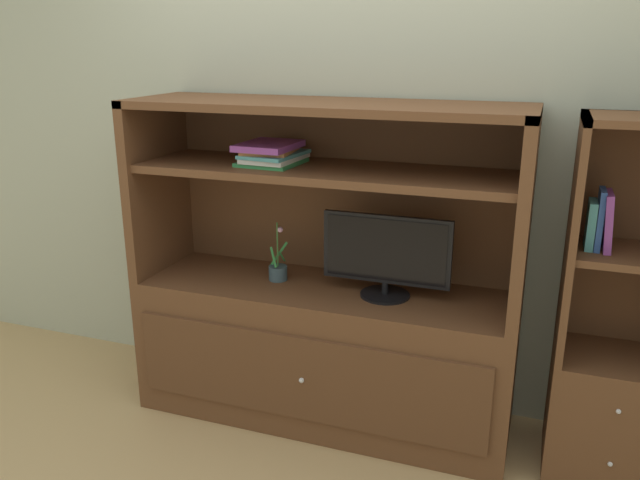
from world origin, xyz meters
TOP-DOWN VIEW (x-y plane):
  - ground_plane at (0.00, 0.00)m, footprint 8.00×8.00m
  - painted_rear_wall at (0.00, 0.75)m, footprint 6.00×0.10m
  - media_console at (0.00, 0.41)m, footprint 1.81×0.58m
  - tv_monitor at (0.30, 0.39)m, footprint 0.59×0.23m
  - potted_plant at (-0.24, 0.42)m, footprint 0.10×0.10m
  - magazine_stack at (-0.25, 0.40)m, footprint 0.28×0.34m
  - bookshelf_tall at (1.31, 0.41)m, footprint 0.51×0.42m
  - upright_book_row at (1.17, 0.40)m, footprint 0.10×0.17m

SIDE VIEW (x-z plane):
  - ground_plane at x=0.00m, z-range 0.00..0.00m
  - media_console at x=0.00m, z-range -0.28..1.27m
  - bookshelf_tall at x=1.31m, z-range -0.27..1.27m
  - potted_plant at x=-0.24m, z-range 0.59..0.88m
  - tv_monitor at x=0.30m, z-range 0.69..1.08m
  - upright_book_row at x=1.17m, z-range 1.00..1.24m
  - magazine_stack at x=-0.25m, z-range 1.26..1.36m
  - painted_rear_wall at x=0.00m, z-range 0.00..2.80m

